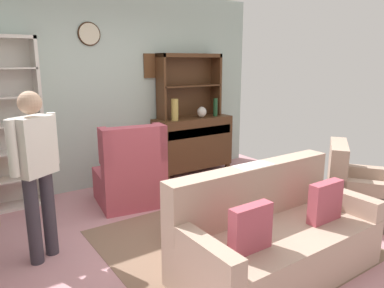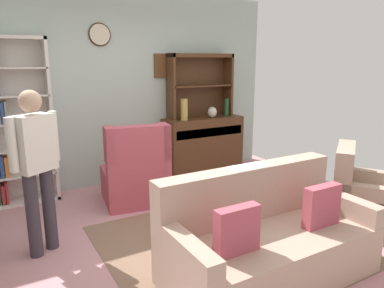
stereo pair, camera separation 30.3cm
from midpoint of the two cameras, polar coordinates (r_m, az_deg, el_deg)
name	(u,v)px [view 1 (the left image)]	position (r m, az deg, el deg)	size (l,w,h in m)	color
ground_plane	(195,237)	(3.91, -1.81, -14.60)	(5.40, 4.60, 0.02)	#C68C93
wall_back	(111,89)	(5.40, -14.41, 8.39)	(5.00, 0.09, 2.80)	#ADC1B7
area_rug	(228,242)	(3.79, 3.37, -15.34)	(2.33, 2.18, 0.01)	#846651
sideboard	(193,142)	(5.86, -1.35, 0.26)	(1.30, 0.45, 0.92)	#4C2D19
sideboard_hutch	(189,77)	(5.81, -2.01, 10.61)	(1.10, 0.26, 1.00)	#4C2D19
vase_tall	(175,110)	(5.49, -4.35, 5.45)	(0.11, 0.11, 0.33)	tan
vase_round	(202,112)	(5.78, 0.06, 5.09)	(0.15, 0.15, 0.17)	beige
bottle_wine	(215,107)	(5.91, 2.27, 5.86)	(0.07, 0.07, 0.30)	#194223
couch_floral	(273,238)	(3.25, 10.10, -14.52)	(1.80, 0.86, 0.90)	tan
armchair_floral	(358,194)	(4.58, 23.21, -7.39)	(1.06, 1.07, 0.88)	tan
wingback_chair	(131,176)	(4.66, -11.57, -5.01)	(0.89, 0.91, 1.05)	#B74C5B
person_reading	(36,165)	(3.53, -25.83, -3.05)	(0.49, 0.35, 1.56)	#38333D
coffee_table	(214,201)	(3.85, 1.20, -9.10)	(0.80, 0.50, 0.42)	#4C2D19
book_stack	(218,194)	(3.75, 1.86, -8.04)	(0.22, 0.15, 0.08)	#337247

